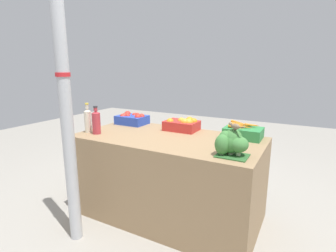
# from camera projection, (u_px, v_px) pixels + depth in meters

# --- Properties ---
(ground_plane) EXTENTS (10.00, 10.00, 0.00)m
(ground_plane) POSITION_uv_depth(u_px,v_px,m) (168.00, 213.00, 2.57)
(ground_plane) COLOR gray
(market_table) EXTENTS (1.68, 0.85, 0.78)m
(market_table) POSITION_uv_depth(u_px,v_px,m) (168.00, 176.00, 2.48)
(market_table) COLOR #937551
(market_table) RESTS_ON ground_plane
(support_pole) EXTENTS (0.11, 0.11, 2.47)m
(support_pole) POSITION_uv_depth(u_px,v_px,m) (64.00, 90.00, 1.95)
(support_pole) COLOR #B7BABF
(support_pole) RESTS_ON ground_plane
(apple_crate) EXTENTS (0.32, 0.24, 0.13)m
(apple_crate) POSITION_uv_depth(u_px,v_px,m) (132.00, 119.00, 2.91)
(apple_crate) COLOR #2847B7
(apple_crate) RESTS_ON market_table
(orange_crate) EXTENTS (0.32, 0.24, 0.13)m
(orange_crate) POSITION_uv_depth(u_px,v_px,m) (183.00, 124.00, 2.62)
(orange_crate) COLOR red
(orange_crate) RESTS_ON market_table
(carrot_crate) EXTENTS (0.32, 0.24, 0.14)m
(carrot_crate) POSITION_uv_depth(u_px,v_px,m) (243.00, 132.00, 2.34)
(carrot_crate) COLOR #2D8442
(carrot_crate) RESTS_ON market_table
(broccoli_pile) EXTENTS (0.23, 0.20, 0.19)m
(broccoli_pile) POSITION_uv_depth(u_px,v_px,m) (231.00, 143.00, 1.87)
(broccoli_pile) COLOR #2D602D
(broccoli_pile) RESTS_ON market_table
(juice_bottle_cloudy) EXTENTS (0.07, 0.07, 0.29)m
(juice_bottle_cloudy) POSITION_uv_depth(u_px,v_px,m) (88.00, 120.00, 2.52)
(juice_bottle_cloudy) COLOR beige
(juice_bottle_cloudy) RESTS_ON market_table
(juice_bottle_ruby) EXTENTS (0.08, 0.08, 0.27)m
(juice_bottle_ruby) POSITION_uv_depth(u_px,v_px,m) (96.00, 122.00, 2.48)
(juice_bottle_ruby) COLOR #B2333D
(juice_bottle_ruby) RESTS_ON market_table
(sparrow_bird) EXTENTS (0.13, 0.06, 0.05)m
(sparrow_bird) POSITION_uv_depth(u_px,v_px,m) (235.00, 126.00, 1.83)
(sparrow_bird) COLOR #4C3D2D
(sparrow_bird) RESTS_ON broccoli_pile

